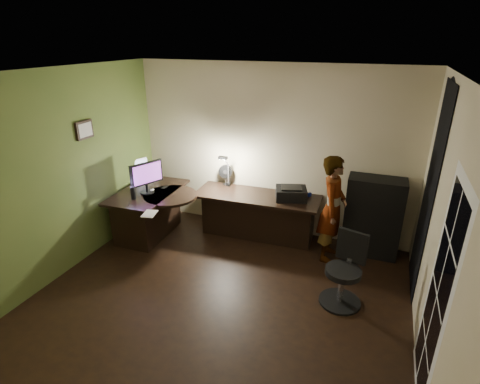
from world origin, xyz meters
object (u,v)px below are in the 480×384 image
(cabinet, at_px, (373,217))
(person, at_px, (332,209))
(desk_left, at_px, (150,213))
(monitor, at_px, (146,182))
(desk_right, at_px, (257,216))
(office_chair, at_px, (343,271))

(cabinet, distance_m, person, 0.67)
(cabinet, bearing_deg, desk_left, -168.91)
(monitor, bearing_deg, desk_left, 146.49)
(cabinet, height_order, monitor, cabinet)
(desk_right, relative_size, office_chair, 2.16)
(desk_right, distance_m, person, 1.27)
(person, bearing_deg, cabinet, -56.36)
(desk_left, relative_size, cabinet, 1.13)
(cabinet, bearing_deg, office_chair, -101.06)
(monitor, bearing_deg, office_chair, 13.76)
(monitor, distance_m, office_chair, 3.18)
(office_chair, bearing_deg, monitor, -174.78)
(person, bearing_deg, desk_left, 99.15)
(desk_right, bearing_deg, monitor, -160.47)
(monitor, xyz_separation_m, person, (2.78, 0.46, -0.19))
(desk_right, distance_m, monitor, 1.82)
(monitor, bearing_deg, person, 33.31)
(cabinet, height_order, office_chair, cabinet)
(desk_left, distance_m, cabinet, 3.46)
(desk_right, relative_size, cabinet, 1.64)
(monitor, relative_size, person, 0.35)
(desk_right, xyz_separation_m, monitor, (-1.59, -0.64, 0.60))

